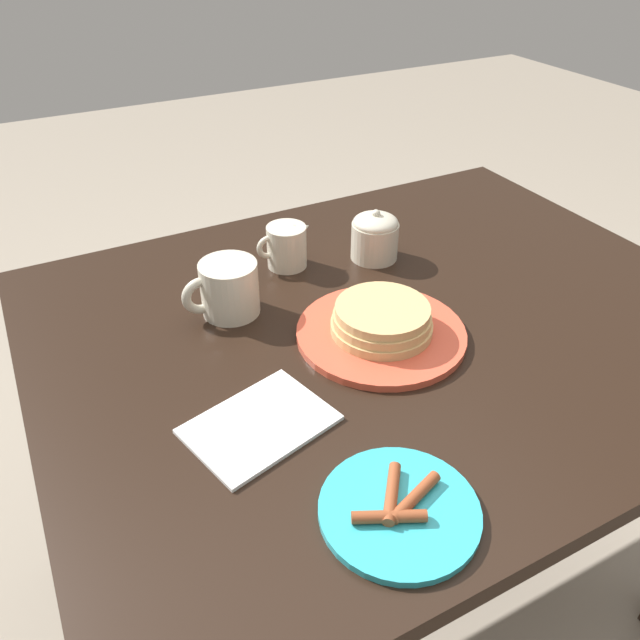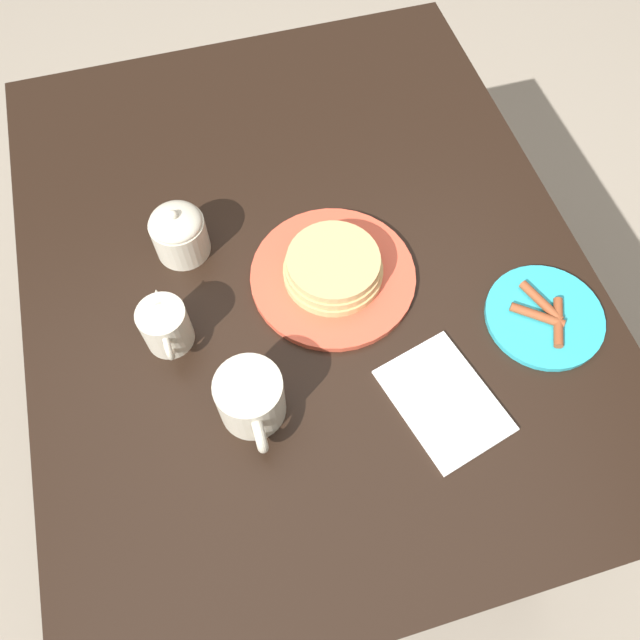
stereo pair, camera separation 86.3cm
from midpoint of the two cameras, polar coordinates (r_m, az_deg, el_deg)
The scene contains 8 objects.
ground_plane at distance 1.57m, azimuth 15.10°, elevation -35.37°, with size 8.00×8.00×0.00m, color gray.
dining_table at distance 1.03m, azimuth 20.61°, elevation -23.48°, with size 1.13×0.90×0.74m.
pancake_plate at distance 0.88m, azimuth 22.43°, elevation -21.30°, with size 0.26×0.26×0.06m.
side_plate_bacon at distance 0.78m, azimuth 31.94°, elevation -42.16°, with size 0.18×0.18×0.02m.
coffee_mug at distance 0.84m, azimuth 4.84°, elevation -17.96°, with size 0.13×0.09×0.09m.
creamer_pitcher at distance 0.95m, azimuth 9.60°, elevation -10.54°, with size 0.11×0.07×0.09m.
sugar_bowl at distance 1.01m, azimuth 18.59°, elevation -8.76°, with size 0.09×0.09×0.10m.
napkin at distance 0.76m, azimuth 12.83°, elevation -35.78°, with size 0.21×0.17×0.01m.
Camera 1 is at (0.49, 0.69, 1.32)m, focal length 35.00 mm.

